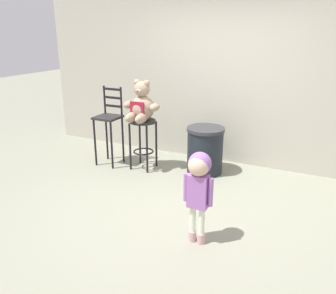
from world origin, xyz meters
TOP-DOWN VIEW (x-y plane):
  - ground_plane at (0.00, 0.00)m, footprint 24.00×24.00m
  - building_wall at (0.00, 1.93)m, footprint 6.66×0.30m
  - bar_stool_with_teddy at (-0.96, 0.91)m, footprint 0.40×0.40m
  - teddy_bear at (-0.96, 0.89)m, footprint 0.58×0.52m
  - child_walking at (0.56, -0.62)m, footprint 0.31×0.25m
  - trash_bin at (-0.03, 1.18)m, footprint 0.57×0.57m
  - bar_chair_empty at (-1.55, 0.86)m, footprint 0.38×0.38m

SIDE VIEW (x-z plane):
  - ground_plane at x=0.00m, z-range 0.00..0.00m
  - trash_bin at x=-0.03m, z-range 0.00..0.72m
  - bar_stool_with_teddy at x=-0.96m, z-range 0.17..0.96m
  - bar_chair_empty at x=-1.55m, z-range 0.08..1.33m
  - child_walking at x=0.56m, z-range 0.22..1.21m
  - teddy_bear at x=-0.96m, z-range 0.71..1.32m
  - building_wall at x=0.00m, z-range 0.00..3.76m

